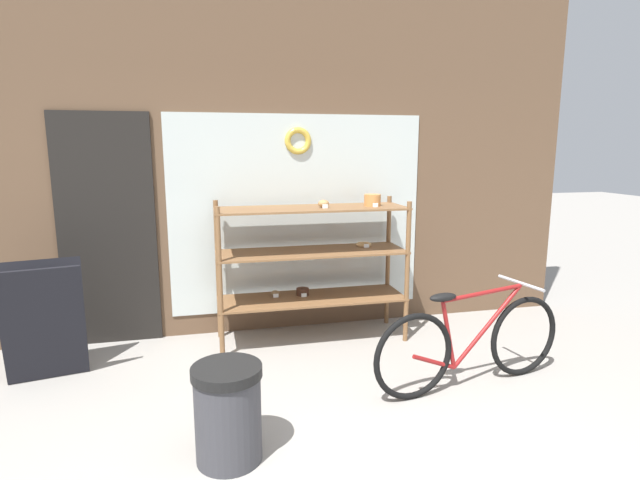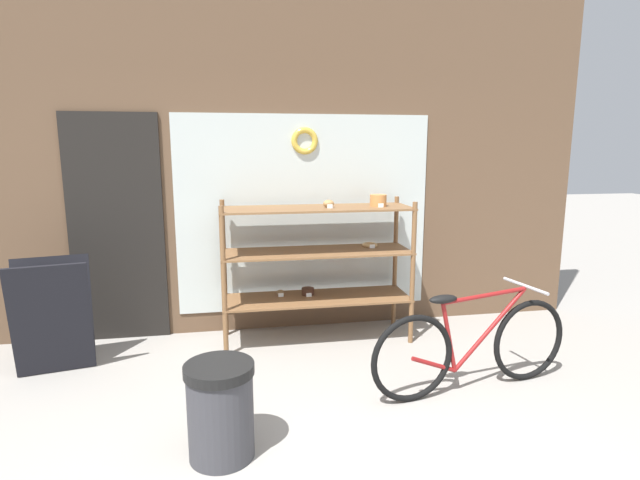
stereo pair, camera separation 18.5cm
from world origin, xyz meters
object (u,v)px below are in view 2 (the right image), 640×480
object	(u,v)px
bicycle	(473,346)
trash_bin	(220,406)
display_case	(319,254)
sandwich_board	(53,317)

from	to	relation	value
bicycle	trash_bin	bearing A→B (deg)	-174.00
bicycle	trash_bin	size ratio (longest dim) A/B	2.87
bicycle	display_case	bearing A→B (deg)	118.46
sandwich_board	trash_bin	xyz separation A→B (m)	(1.33, -1.37, -0.15)
bicycle	trash_bin	world-z (taller)	bicycle
display_case	bicycle	distance (m)	1.60
display_case	bicycle	bearing A→B (deg)	-52.33
display_case	sandwich_board	world-z (taller)	display_case
sandwich_board	trash_bin	size ratio (longest dim) A/B	1.60
bicycle	trash_bin	xyz separation A→B (m)	(-1.82, -0.50, -0.03)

